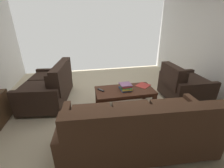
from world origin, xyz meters
TOP-DOWN VIEW (x-y plane):
  - ground_plane at (0.00, 0.00)m, footprint 5.00×5.63m
  - sofa_main at (-0.14, 1.05)m, footprint 2.13×1.06m
  - loveseat_near at (1.26, -0.67)m, footprint 1.05×1.47m
  - coffee_table at (-0.30, -0.09)m, footprint 1.19×0.59m
  - armchair_side at (-1.68, -0.12)m, footprint 0.94×0.95m
  - book_stack at (-0.31, -0.10)m, footprint 0.24×0.30m
  - tv_remote at (0.19, -0.15)m, footprint 0.13×0.16m
  - loose_magazine at (-0.75, -0.20)m, footprint 0.37×0.37m

SIDE VIEW (x-z plane):
  - ground_plane at x=0.00m, z-range -0.01..0.00m
  - coffee_table at x=-0.30m, z-range 0.14..0.55m
  - armchair_side at x=-1.68m, z-range -0.07..0.77m
  - loveseat_near at x=1.26m, z-range -0.08..0.80m
  - sofa_main at x=-0.14m, z-range -0.07..0.81m
  - loose_magazine at x=-0.75m, z-range 0.41..0.41m
  - tv_remote at x=0.19m, z-range 0.41..0.43m
  - book_stack at x=-0.31m, z-range 0.41..0.53m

